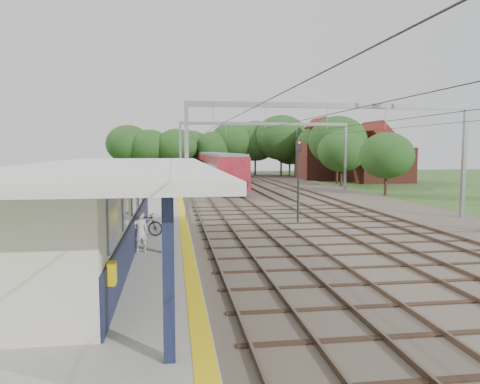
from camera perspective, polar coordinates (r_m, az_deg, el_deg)
ground at (r=13.64m, az=17.95°, el=-13.49°), size 160.00×160.00×0.00m
ballast_bed at (r=42.92m, az=5.01°, el=-0.47°), size 18.00×90.00×0.10m
platform at (r=25.95m, az=-11.91°, el=-4.05°), size 5.00×52.00×0.35m
yellow_stripe at (r=25.87m, az=-6.93°, el=-3.60°), size 0.45×52.00×0.01m
station_building at (r=18.95m, az=-17.52°, el=-1.89°), size 3.41×18.00×3.40m
canopy at (r=17.68m, az=-14.64°, el=2.89°), size 6.40×20.00×3.44m
rail_tracks at (r=42.40m, az=1.72°, el=-0.35°), size 11.80×88.00×0.15m
catenary_system at (r=37.99m, az=5.81°, el=7.03°), size 17.22×88.00×7.00m
tree_band at (r=69.36m, az=-0.24°, el=5.77°), size 31.72×30.88×8.82m
house_near at (r=63.51m, az=16.77°, el=3.84°), size 7.00×6.12×7.89m
house_far at (r=67.21m, az=10.73°, el=4.25°), size 8.00×6.12×8.66m
person at (r=18.41m, az=-12.06°, el=-4.76°), size 0.68×0.54×1.61m
bicycle at (r=21.91m, az=-11.65°, el=-3.87°), size 1.86×0.96×1.07m
train at (r=58.04m, az=-2.99°, el=3.07°), size 2.87×35.71×3.77m
signal_post at (r=27.01m, az=7.14°, el=2.78°), size 0.36×0.31×4.84m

